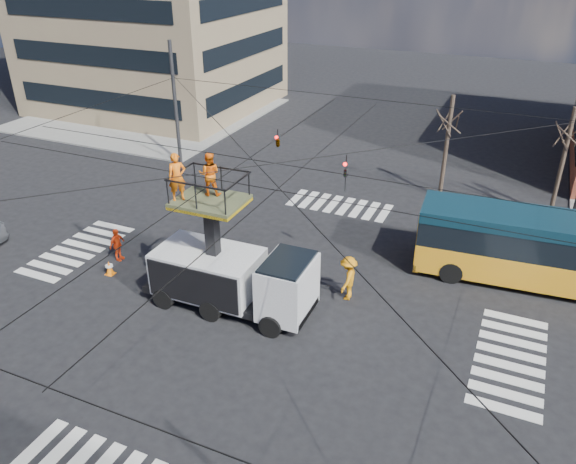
{
  "coord_description": "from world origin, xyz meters",
  "views": [
    {
      "loc": [
        9.06,
        -17.68,
        13.5
      ],
      "look_at": [
        0.7,
        1.19,
        2.66
      ],
      "focal_mm": 35.0,
      "sensor_mm": 36.0,
      "label": 1
    }
  ],
  "objects_px": {
    "city_bus": "(549,250)",
    "worker_ground": "(117,245)",
    "utility_truck": "(232,263)",
    "traffic_cone": "(109,268)",
    "flagger": "(348,278)"
  },
  "relations": [
    {
      "from": "utility_truck",
      "to": "worker_ground",
      "type": "distance_m",
      "value": 7.02
    },
    {
      "from": "city_bus",
      "to": "traffic_cone",
      "type": "height_order",
      "value": "city_bus"
    },
    {
      "from": "utility_truck",
      "to": "flagger",
      "type": "bearing_deg",
      "value": 30.33
    },
    {
      "from": "city_bus",
      "to": "worker_ground",
      "type": "relative_size",
      "value": 6.91
    },
    {
      "from": "utility_truck",
      "to": "city_bus",
      "type": "height_order",
      "value": "utility_truck"
    },
    {
      "from": "utility_truck",
      "to": "traffic_cone",
      "type": "distance_m",
      "value": 6.57
    },
    {
      "from": "flagger",
      "to": "traffic_cone",
      "type": "bearing_deg",
      "value": -76.57
    },
    {
      "from": "utility_truck",
      "to": "traffic_cone",
      "type": "height_order",
      "value": "utility_truck"
    },
    {
      "from": "worker_ground",
      "to": "city_bus",
      "type": "bearing_deg",
      "value": -71.03
    },
    {
      "from": "city_bus",
      "to": "flagger",
      "type": "relative_size",
      "value": 5.66
    },
    {
      "from": "city_bus",
      "to": "traffic_cone",
      "type": "relative_size",
      "value": 16.43
    },
    {
      "from": "traffic_cone",
      "to": "flagger",
      "type": "height_order",
      "value": "flagger"
    },
    {
      "from": "utility_truck",
      "to": "city_bus",
      "type": "relative_size",
      "value": 0.63
    },
    {
      "from": "city_bus",
      "to": "utility_truck",
      "type": "bearing_deg",
      "value": -153.28
    },
    {
      "from": "city_bus",
      "to": "flagger",
      "type": "height_order",
      "value": "city_bus"
    }
  ]
}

